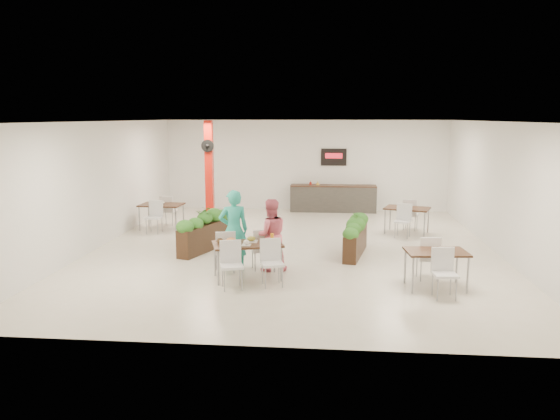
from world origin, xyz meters
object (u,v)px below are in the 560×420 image
object	(u,v)px
diner_woman	(270,235)
side_table_a	(161,208)
planter_right	(356,235)
side_table_c	(436,257)
red_column	(209,169)
side_table_b	(407,212)
service_counter	(333,198)
diner_man	(234,230)
planter_left	(205,230)
main_table	(247,249)

from	to	relation	value
diner_woman	side_table_a	size ratio (longest dim) A/B	0.96
planter_right	side_table_c	world-z (taller)	planter_right
red_column	planter_right	world-z (taller)	red_column
side_table_a	side_table_b	distance (m)	7.19
service_counter	side_table_c	world-z (taller)	service_counter
planter_right	diner_man	bearing A→B (deg)	-150.66
planter_right	side_table_c	size ratio (longest dim) A/B	1.18
side_table_a	side_table_c	distance (m)	8.71
side_table_a	side_table_c	world-z (taller)	same
red_column	side_table_b	bearing A→B (deg)	-14.87
diner_man	planter_left	size ratio (longest dim) A/B	0.87
planter_left	side_table_a	bearing A→B (deg)	127.31
side_table_b	side_table_c	xyz separation A→B (m)	(-0.13, -5.12, -0.01)
service_counter	side_table_c	distance (m)	8.83
service_counter	main_table	distance (m)	8.50
red_column	planter_right	xyz separation A→B (m)	(4.52, -4.27, -1.14)
red_column	diner_woman	xyz separation A→B (m)	(2.62, -5.79, -0.85)
main_table	side_table_b	world-z (taller)	same
red_column	main_table	bearing A→B (deg)	-71.08
diner_man	diner_woman	bearing A→B (deg)	162.44
planter_left	side_table_a	size ratio (longest dim) A/B	1.24
diner_man	side_table_c	bearing A→B (deg)	149.53
diner_woman	side_table_b	world-z (taller)	diner_woman
diner_man	side_table_a	size ratio (longest dim) A/B	1.07
service_counter	planter_right	xyz separation A→B (m)	(0.52, -6.13, 0.01)
red_column	main_table	xyz separation A→B (m)	(2.21, -6.45, -1.01)
planter_right	side_table_c	distance (m)	2.86
main_table	diner_man	distance (m)	0.80
service_counter	main_table	xyz separation A→B (m)	(-1.79, -8.31, 0.14)
planter_left	side_table_b	xyz separation A→B (m)	(5.30, 2.52, 0.10)
side_table_b	side_table_a	bearing A→B (deg)	-161.50
planter_right	side_table_a	size ratio (longest dim) A/B	1.19
side_table_a	side_table_c	bearing A→B (deg)	-31.99
main_table	side_table_a	world-z (taller)	same
diner_man	side_table_c	xyz separation A→B (m)	(4.15, -0.95, -0.26)
red_column	planter_left	size ratio (longest dim) A/B	1.57
planter_left	main_table	bearing A→B (deg)	-58.51
diner_man	side_table_a	bearing A→B (deg)	-72.37
side_table_a	side_table_b	size ratio (longest dim) A/B	0.98
side_table_a	service_counter	bearing A→B (deg)	38.36
service_counter	planter_right	distance (m)	6.16
diner_woman	planter_left	distance (m)	2.47
service_counter	diner_woman	distance (m)	7.78
planter_right	side_table_c	bearing A→B (deg)	-59.71
service_counter	side_table_c	size ratio (longest dim) A/B	1.82
diner_man	side_table_b	size ratio (longest dim) A/B	1.06
main_table	side_table_a	xyz separation A→B (m)	(-3.31, 4.79, -0.00)
service_counter	side_table_b	size ratio (longest dim) A/B	1.80
main_table	planter_right	size ratio (longest dim) A/B	0.98
planter_right	side_table_b	world-z (taller)	planter_right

